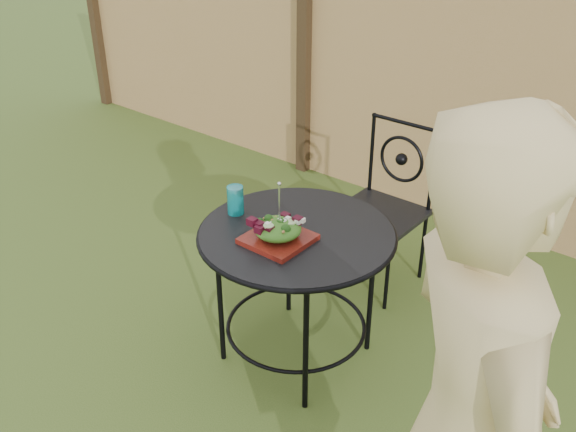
% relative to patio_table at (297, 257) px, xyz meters
% --- Properties ---
extents(ground, '(60.00, 60.00, 0.00)m').
position_rel_patio_table_xyz_m(ground, '(-0.06, -0.35, -0.59)').
color(ground, '#2E4716').
rests_on(ground, ground).
extents(fence, '(8.00, 0.12, 1.90)m').
position_rel_patio_table_xyz_m(fence, '(-0.06, 1.84, 0.36)').
color(fence, tan).
rests_on(fence, ground).
extents(patio_table, '(0.92, 0.92, 0.72)m').
position_rel_patio_table_xyz_m(patio_table, '(0.00, 0.00, 0.00)').
color(patio_table, black).
rests_on(patio_table, ground).
extents(patio_chair, '(0.46, 0.46, 0.95)m').
position_rel_patio_table_xyz_m(patio_chair, '(-0.05, 0.87, -0.08)').
color(patio_chair, black).
rests_on(patio_chair, ground).
extents(salad_plate, '(0.27, 0.27, 0.02)m').
position_rel_patio_table_xyz_m(salad_plate, '(-0.01, -0.12, 0.15)').
color(salad_plate, '#4C130A').
rests_on(salad_plate, patio_table).
extents(salad, '(0.21, 0.21, 0.08)m').
position_rel_patio_table_xyz_m(salad, '(-0.01, -0.12, 0.20)').
color(salad, '#235614').
rests_on(salad, salad_plate).
extents(fork, '(0.01, 0.01, 0.18)m').
position_rel_patio_table_xyz_m(fork, '(-0.00, -0.12, 0.33)').
color(fork, silver).
rests_on(fork, salad).
extents(drinking_glass, '(0.08, 0.08, 0.14)m').
position_rel_patio_table_xyz_m(drinking_glass, '(-0.34, -0.05, 0.21)').
color(drinking_glass, '#0B8084').
rests_on(drinking_glass, patio_table).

